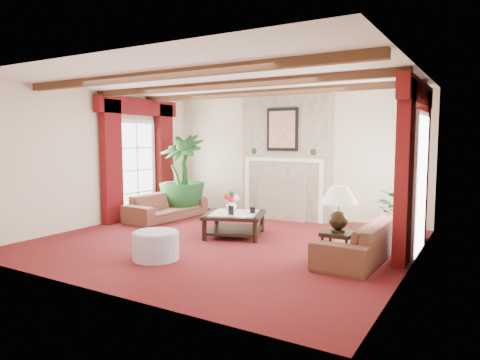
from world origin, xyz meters
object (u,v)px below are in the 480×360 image
Objects in this scene: sofa_left at (167,202)px; sofa_right at (359,233)px; coffee_table at (235,225)px; side_table at (338,249)px; ottoman at (156,246)px; potted_palm at (182,193)px.

sofa_left is 4.54m from sofa_right.
coffee_table is (2.11, -0.61, -0.17)m from sofa_left.
sofa_left reaches higher than side_table.
sofa_left is at bearing 143.77° from coffee_table.
sofa_right is 2.91× the size of ottoman.
sofa_left is 1.00× the size of sofa_right.
side_table is at bearing -41.23° from coffee_table.
coffee_table is 1.87m from ottoman.
sofa_right is at bearing -27.91° from coffee_table.
potted_palm is at bearing 5.44° from sofa_left.
potted_palm is 2.79× the size of ottoman.
sofa_right reaches higher than ottoman.
potted_palm is (-4.47, 1.52, 0.13)m from sofa_right.
side_table reaches higher than coffee_table.
sofa_right is at bearing -99.62° from sofa_left.
ottoman is at bearing -157.41° from side_table.
sofa_right is (4.44, -0.94, 0.00)m from sofa_left.
sofa_right is 1.94× the size of coffee_table.
coffee_table is at bearing -96.16° from sofa_right.
sofa_right is 4.73m from potted_palm.
coffee_table reaches higher than ottoman.
sofa_right reaches higher than side_table.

